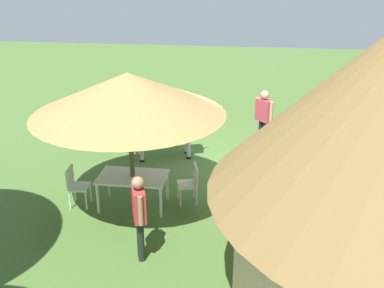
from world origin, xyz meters
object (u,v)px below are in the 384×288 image
shade_umbrella (128,94)px  patio_dining_table (133,179)px  patio_chair_near_hut (75,184)px  standing_watcher (264,115)px  patio_chair_near_lawn (191,181)px  guest_beside_umbrella (139,211)px  zebra_nearest_camera (363,140)px  zebra_by_umbrella (162,124)px

shade_umbrella → patio_dining_table: shade_umbrella is taller
patio_chair_near_hut → standing_watcher: standing_watcher is taller
patio_chair_near_lawn → guest_beside_umbrella: guest_beside_umbrella is taller
zebra_nearest_camera → zebra_by_umbrella: size_ratio=0.93×
shade_umbrella → patio_chair_near_lawn: bearing=-164.3°
patio_chair_near_lawn → guest_beside_umbrella: (0.64, 2.16, 0.47)m
shade_umbrella → zebra_nearest_camera: size_ratio=1.87×
patio_chair_near_lawn → patio_chair_near_hut: size_ratio=1.00×
shade_umbrella → guest_beside_umbrella: 2.48m
patio_dining_table → patio_chair_near_lawn: (-1.23, -0.35, -0.14)m
guest_beside_umbrella → standing_watcher: standing_watcher is taller
shade_umbrella → patio_chair_near_hut: (1.27, 0.10, -2.05)m
shade_umbrella → guest_beside_umbrella: size_ratio=2.40×
patio_chair_near_lawn → zebra_by_umbrella: size_ratio=0.39×
patio_chair_near_hut → zebra_by_umbrella: zebra_by_umbrella is taller
patio_dining_table → zebra_nearest_camera: 5.66m
patio_dining_table → patio_chair_near_lawn: bearing=-164.3°
patio_chair_near_hut → guest_beside_umbrella: bearing=42.7°
shade_umbrella → patio_chair_near_lawn: shade_umbrella is taller
shade_umbrella → zebra_by_umbrella: shade_umbrella is taller
shade_umbrella → patio_chair_near_lawn: size_ratio=4.42×
patio_chair_near_hut → guest_beside_umbrella: (-1.86, 1.72, 0.47)m
shade_umbrella → patio_chair_near_lawn: 2.42m
shade_umbrella → patio_chair_near_hut: 2.42m
standing_watcher → patio_chair_near_lawn: bearing=108.1°
guest_beside_umbrella → zebra_by_umbrella: 4.54m
guest_beside_umbrella → shade_umbrella: bearing=-1.7°
zebra_by_umbrella → shade_umbrella: bearing=160.4°
patio_chair_near_hut → standing_watcher: size_ratio=0.52×
shade_umbrella → patio_chair_near_hut: size_ratio=4.42×
patio_chair_near_lawn → standing_watcher: size_ratio=0.52×
standing_watcher → zebra_nearest_camera: bearing=-167.3°
patio_chair_near_lawn → zebra_nearest_camera: zebra_nearest_camera is taller
zebra_nearest_camera → zebra_by_umbrella: zebra_by_umbrella is taller
patio_chair_near_hut → patio_chair_near_lawn: bearing=95.6°
shade_umbrella → standing_watcher: size_ratio=2.29×
zebra_nearest_camera → zebra_by_umbrella: bearing=-89.2°
patio_dining_table → patio_chair_near_lawn: size_ratio=1.65×
guest_beside_umbrella → zebra_nearest_camera: (-4.63, -3.98, -0.02)m
shade_umbrella → guest_beside_umbrella: shade_umbrella is taller
guest_beside_umbrella → zebra_by_umbrella: guest_beside_umbrella is taller
patio_chair_near_lawn → guest_beside_umbrella: size_ratio=0.54×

